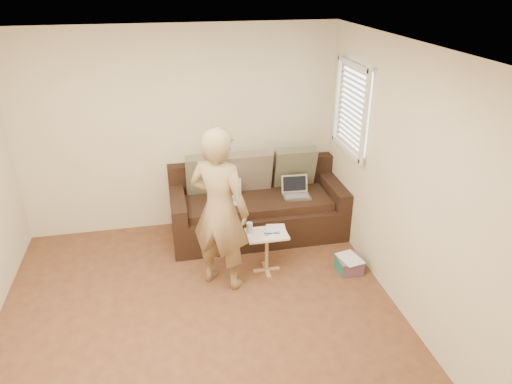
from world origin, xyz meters
TOP-DOWN VIEW (x-y plane):
  - floor at (0.00, 0.00)m, footprint 4.50×4.50m
  - ceiling at (0.00, 0.00)m, footprint 4.50×4.50m
  - wall_back at (0.00, 2.25)m, footprint 4.00×0.00m
  - wall_right at (2.00, 0.00)m, footprint 0.00×4.50m
  - window_blinds at (1.95, 1.50)m, footprint 0.12×0.88m
  - sofa at (0.90, 1.77)m, footprint 2.20×0.95m
  - pillow_left at (0.30, 2.02)m, footprint 0.55×0.29m
  - pillow_mid at (0.85, 2.00)m, footprint 0.55×0.27m
  - pillow_right at (1.45, 2.02)m, footprint 0.55×0.28m
  - laptop_silver at (1.39, 1.68)m, footprint 0.35×0.27m
  - laptop_white at (0.52, 1.73)m, footprint 0.36×0.27m
  - person at (0.29, 0.81)m, footprint 0.79×0.74m
  - side_table at (0.82, 0.92)m, footprint 0.45×0.32m
  - drinking_glass at (0.64, 0.97)m, footprint 0.07×0.07m
  - scissors at (0.87, 0.88)m, footprint 0.19×0.12m
  - paper_on_table at (0.94, 0.94)m, footprint 0.25×0.33m
  - striped_box at (1.75, 0.71)m, footprint 0.28×0.28m

SIDE VIEW (x-z plane):
  - floor at x=0.00m, z-range 0.00..0.00m
  - striped_box at x=1.75m, z-range 0.00..0.18m
  - side_table at x=0.82m, z-range 0.00..0.50m
  - sofa at x=0.90m, z-range 0.00..0.85m
  - paper_on_table at x=0.94m, z-range 0.50..0.50m
  - scissors at x=0.87m, z-range 0.50..0.51m
  - laptop_silver at x=1.39m, z-range 0.41..0.63m
  - laptop_white at x=0.52m, z-range 0.39..0.65m
  - drinking_glass at x=0.64m, z-range 0.50..0.62m
  - pillow_left at x=0.30m, z-range 0.51..1.07m
  - pillow_mid at x=0.85m, z-range 0.51..1.07m
  - pillow_right at x=1.45m, z-range 0.51..1.07m
  - person at x=0.29m, z-range 0.00..1.80m
  - wall_back at x=0.00m, z-range -0.70..3.30m
  - wall_right at x=2.00m, z-range -0.95..3.55m
  - window_blinds at x=1.95m, z-range 1.16..2.24m
  - ceiling at x=0.00m, z-range 2.60..2.60m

